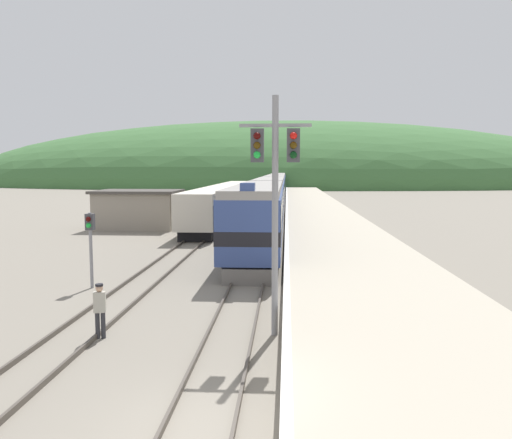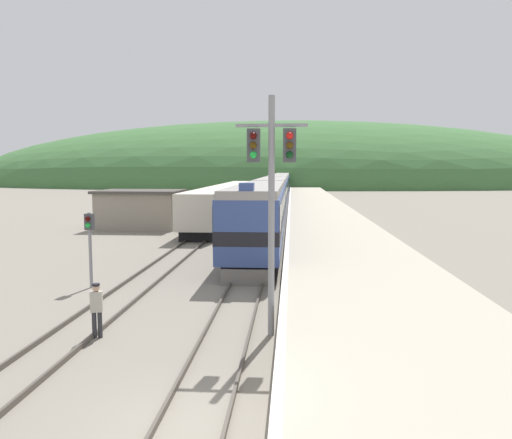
{
  "view_description": "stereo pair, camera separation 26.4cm",
  "coord_description": "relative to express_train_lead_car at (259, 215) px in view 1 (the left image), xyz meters",
  "views": [
    {
      "loc": [
        1.74,
        -9.48,
        5.25
      ],
      "look_at": [
        0.09,
        17.35,
        2.51
      ],
      "focal_mm": 35.0,
      "sensor_mm": 36.0,
      "label": 1
    },
    {
      "loc": [
        2.0,
        -9.46,
        5.25
      ],
      "look_at": [
        0.09,
        17.35,
        2.51
      ],
      "focal_mm": 35.0,
      "sensor_mm": 36.0,
      "label": 2
    }
  ],
  "objects": [
    {
      "name": "station_shed",
      "position": [
        -11.28,
        11.44,
        -0.62
      ],
      "size": [
        7.25,
        5.37,
        3.37
      ],
      "color": "gray",
      "rests_on": "ground"
    },
    {
      "name": "express_train_lead_car",
      "position": [
        0.0,
        0.0,
        0.0
      ],
      "size": [
        3.01,
        20.03,
        4.62
      ],
      "color": "black",
      "rests_on": "ground"
    },
    {
      "name": "track_worker",
      "position": [
        -4.0,
        -16.88,
        -1.35
      ],
      "size": [
        0.4,
        0.3,
        1.72
      ],
      "color": "#2D2D33",
      "rests_on": "ground"
    },
    {
      "name": "carriage_fifth",
      "position": [
        0.0,
        82.44,
        -0.01
      ],
      "size": [
        3.0,
        19.62,
        4.26
      ],
      "color": "black",
      "rests_on": "ground"
    },
    {
      "name": "distant_hills",
      "position": [
        0.0,
        133.88,
        -2.33
      ],
      "size": [
        212.24,
        95.51,
        40.97
      ],
      "color": "#3D6B38",
      "rests_on": "ground"
    },
    {
      "name": "signal_mast_main",
      "position": [
        1.39,
        -16.24,
        2.56
      ],
      "size": [
        2.2,
        0.42,
        7.46
      ],
      "color": "gray",
      "rests_on": "ground"
    },
    {
      "name": "track_siding",
      "position": [
        -4.84,
        47.88,
        -2.25
      ],
      "size": [
        1.52,
        180.0,
        0.16
      ],
      "color": "#4C443D",
      "rests_on": "ground"
    },
    {
      "name": "carriage_fourth",
      "position": [
        0.0,
        61.94,
        -0.01
      ],
      "size": [
        3.0,
        19.62,
        4.26
      ],
      "color": "black",
      "rests_on": "ground"
    },
    {
      "name": "carriage_third",
      "position": [
        0.0,
        41.44,
        -0.01
      ],
      "size": [
        3.0,
        19.62,
        4.26
      ],
      "color": "black",
      "rests_on": "ground"
    },
    {
      "name": "signal_post_siding",
      "position": [
        -6.83,
        -10.47,
        0.08
      ],
      "size": [
        0.36,
        0.42,
        3.34
      ],
      "color": "gray",
      "rests_on": "ground"
    },
    {
      "name": "track_main",
      "position": [
        0.0,
        47.88,
        -2.25
      ],
      "size": [
        1.52,
        180.0,
        0.16
      ],
      "color": "#4C443D",
      "rests_on": "ground"
    },
    {
      "name": "siding_train",
      "position": [
        -4.84,
        21.5,
        -0.53
      ],
      "size": [
        2.9,
        37.72,
        3.48
      ],
      "color": "black",
      "rests_on": "ground"
    },
    {
      "name": "platform",
      "position": [
        5.15,
        27.88,
        -1.88
      ],
      "size": [
        7.01,
        140.0,
        0.91
      ],
      "color": "#B2A893",
      "rests_on": "ground"
    },
    {
      "name": "ground_plane",
      "position": [
        0.0,
        -22.12,
        -2.33
      ],
      "size": [
        500.0,
        500.0,
        0.0
      ],
      "primitive_type": "plane",
      "color": "gray"
    },
    {
      "name": "carriage_second",
      "position": [
        0.0,
        20.94,
        -0.01
      ],
      "size": [
        3.0,
        19.62,
        4.26
      ],
      "color": "black",
      "rests_on": "ground"
    }
  ]
}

